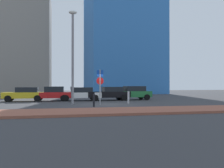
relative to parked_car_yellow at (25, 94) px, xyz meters
name	(u,v)px	position (x,y,z in m)	size (l,w,h in m)	color
ground_plane	(105,105)	(7.06, -5.91, -0.74)	(120.00, 120.00, 0.00)	#38383A
sidewalk_brick	(123,111)	(7.06, -11.65, -0.67)	(40.00, 3.49, 0.14)	#93513D
parked_car_yellow	(25,94)	(0.00, 0.00, 0.00)	(3.99, 2.02, 1.40)	gold
parked_car_red	(53,94)	(2.74, -0.05, 0.01)	(4.12, 2.13, 1.48)	red
parked_car_white	(80,94)	(5.47, -0.14, -0.01)	(4.65, 2.29, 1.38)	white
parked_car_black	(109,93)	(8.55, -0.19, 0.00)	(4.56, 2.16, 1.44)	black
parked_car_green	(133,93)	(11.31, 0.03, 0.05)	(4.03, 2.10, 1.51)	#237238
parking_sign_post	(100,83)	(6.67, -5.74, 1.07)	(0.60, 0.10, 2.88)	gray
parking_meter	(71,92)	(4.47, -2.99, 0.21)	(0.18, 0.14, 1.48)	#4C4C51
street_lamp	(73,50)	(4.47, -4.92, 3.84)	(0.70, 0.36, 7.89)	gray
traffic_bollard_near	(94,100)	(5.88, -7.63, -0.27)	(0.14, 0.14, 0.95)	black
traffic_bollard_mid	(129,98)	(9.20, -5.44, -0.21)	(0.17, 0.17, 1.08)	#B7B7BC
building_colorful_midrise	(121,21)	(16.46, 25.26, 14.81)	(14.41, 17.34, 31.11)	#3372BF
building_under_construction	(25,44)	(-4.10, 31.19, 10.15)	(11.13, 15.45, 21.80)	gray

